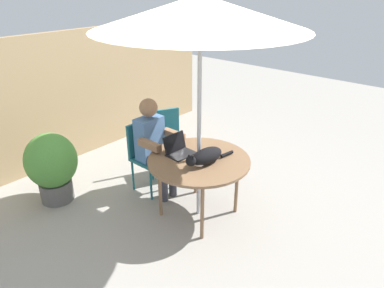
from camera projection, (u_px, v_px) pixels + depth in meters
The scene contains 10 objects.
ground_plane at pixel (198, 213), 4.16m from camera, with size 14.00×14.00×0.00m, color gray.
fence_back at pixel (75, 96), 5.17m from camera, with size 5.20×0.08×1.87m, color tan.
patio_table at pixel (199, 163), 3.87m from camera, with size 1.13×1.13×0.73m.
patio_umbrella at pixel (200, 12), 3.19m from camera, with size 2.05×2.05×2.40m.
chair_occupied at pixel (146, 151), 4.44m from camera, with size 0.40×0.40×0.91m.
chair_empty at pixel (168, 137), 4.82m from camera, with size 0.54×0.54×0.91m.
person_seated at pixel (154, 142), 4.28m from camera, with size 0.48×0.48×1.25m.
laptop at pixel (178, 148), 3.94m from camera, with size 0.31×0.27×0.21m.
cat at pixel (205, 157), 3.71m from camera, with size 0.65×0.24×0.17m.
potted_plant_near_fence at pixel (52, 165), 4.21m from camera, with size 0.61×0.61×0.89m.
Camera 1 is at (-2.61, -2.17, 2.53)m, focal length 32.77 mm.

